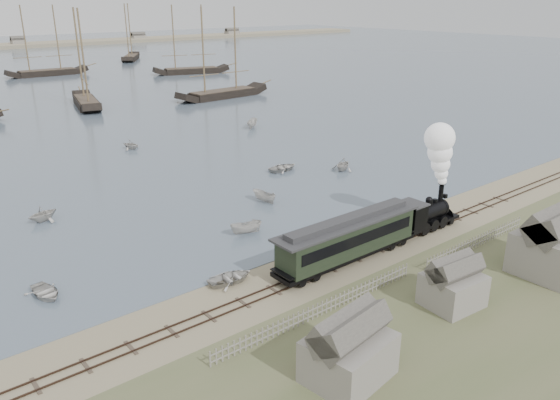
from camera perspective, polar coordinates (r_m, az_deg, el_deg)
ground at (r=48.87m, az=4.41°, el=-5.94°), size 600.00×600.00×0.00m
rail_track at (r=47.58m, az=6.06°, el=-6.71°), size 120.00×1.80×0.16m
picket_fence_west at (r=40.52m, az=4.44°, el=-11.92°), size 19.00×0.10×1.20m
picket_fence_east at (r=53.70m, az=19.85°, el=-4.66°), size 15.00×0.10×1.20m
shed_left at (r=35.04m, az=7.08°, el=-17.88°), size 5.00×4.00×4.10m
shed_mid at (r=43.56m, az=17.42°, el=-10.41°), size 4.00×3.50×3.60m
shed_right at (r=51.52m, az=26.26°, el=-6.70°), size 6.00×5.00×5.10m
locomotive at (r=55.43m, az=16.11°, el=1.74°), size 8.13×3.04×10.14m
passenger_coach at (r=47.33m, az=7.13°, el=-3.87°), size 15.11×2.91×3.67m
beached_dinghy at (r=44.65m, az=-5.19°, el=-8.09°), size 2.99×4.00×0.79m
rowboat_0 at (r=46.07m, az=-23.31°, el=-8.84°), size 3.75×2.89×0.72m
rowboat_1 at (r=60.90m, az=-23.56°, el=-1.30°), size 3.53×3.82×1.66m
rowboat_2 at (r=61.20m, az=-1.70°, el=0.36°), size 3.38×1.79×1.24m
rowboat_3 at (r=72.47m, az=0.36°, el=3.43°), size 3.12×4.31×0.88m
rowboat_4 at (r=72.89m, az=6.57°, el=3.74°), size 3.74×4.01×1.72m
rowboat_5 at (r=97.13m, az=-2.94°, el=7.97°), size 3.67×3.96×1.52m
rowboat_7 at (r=85.92m, az=-15.33°, el=5.63°), size 3.68×3.49×1.53m
rowboat_8 at (r=52.95m, az=-3.56°, el=-2.94°), size 1.91×3.48×1.27m
schooner_3 at (r=122.48m, az=-20.08°, el=13.76°), size 8.78×19.76×20.00m
schooner_4 at (r=127.23m, az=-6.16°, el=15.04°), size 23.51×6.99×20.00m
schooner_5 at (r=171.22m, az=-9.42°, el=16.23°), size 23.26×11.47×20.00m
schooner_8 at (r=178.39m, az=-23.53°, el=15.04°), size 23.09×5.98×20.00m
schooner_9 at (r=214.44m, az=-15.55°, el=16.57°), size 14.90×19.84×20.00m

